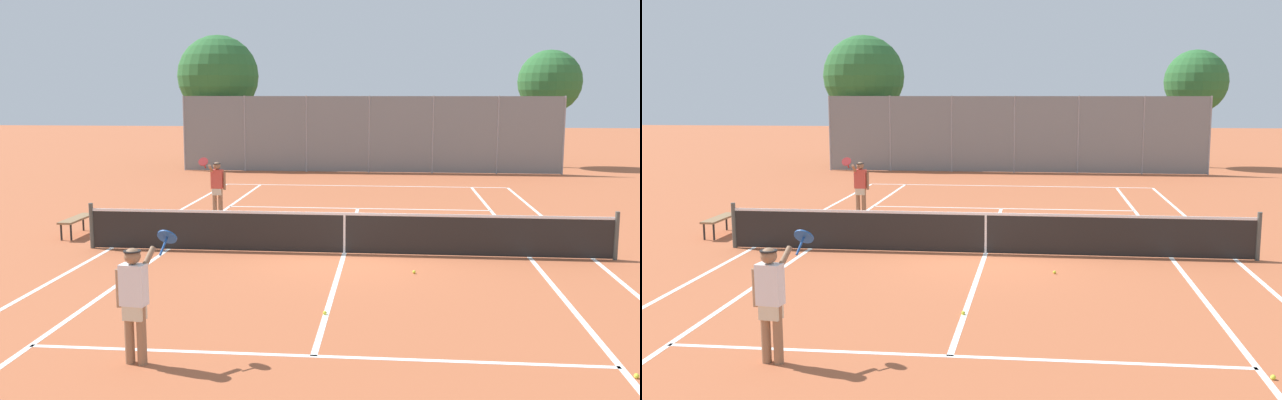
% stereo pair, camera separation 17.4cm
% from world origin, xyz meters
% --- Properties ---
extents(ground_plane, '(120.00, 120.00, 0.00)m').
position_xyz_m(ground_plane, '(0.00, 0.00, 0.00)').
color(ground_plane, '#B25B38').
extents(court_line_markings, '(11.10, 23.90, 0.01)m').
position_xyz_m(court_line_markings, '(0.00, 0.00, 0.00)').
color(court_line_markings, white).
rests_on(court_line_markings, ground).
extents(tennis_net, '(12.00, 0.10, 1.07)m').
position_xyz_m(tennis_net, '(0.00, 0.00, 0.51)').
color(tennis_net, '#474C47').
rests_on(tennis_net, ground).
extents(player_near_side, '(0.73, 0.72, 1.77)m').
position_xyz_m(player_near_side, '(-2.35, -6.89, 0.93)').
color(player_near_side, '#936B4C').
rests_on(player_near_side, ground).
extents(player_far_left, '(0.67, 0.73, 1.77)m').
position_xyz_m(player_far_left, '(-4.09, 4.67, 0.93)').
color(player_far_left, '#936B4C').
rests_on(player_far_left, ground).
extents(loose_tennis_ball_0, '(0.07, 0.07, 0.07)m').
position_xyz_m(loose_tennis_ball_0, '(4.21, -6.75, 0.03)').
color(loose_tennis_ball_0, '#D1DB33').
rests_on(loose_tennis_ball_0, ground).
extents(loose_tennis_ball_2, '(0.07, 0.07, 0.07)m').
position_xyz_m(loose_tennis_ball_2, '(-0.02, -4.53, 0.03)').
color(loose_tennis_ball_2, '#D1DB33').
rests_on(loose_tennis_ball_2, ground).
extents(loose_tennis_ball_4, '(0.07, 0.07, 0.07)m').
position_xyz_m(loose_tennis_ball_4, '(1.28, 4.72, 0.03)').
color(loose_tennis_ball_4, '#D1DB33').
rests_on(loose_tennis_ball_4, ground).
extents(loose_tennis_ball_5, '(0.07, 0.07, 0.07)m').
position_xyz_m(loose_tennis_ball_5, '(1.53, -1.65, 0.03)').
color(loose_tennis_ball_5, '#D1DB33').
rests_on(loose_tennis_ball_5, ground).
extents(courtside_bench, '(0.36, 1.50, 0.47)m').
position_xyz_m(courtside_bench, '(-6.95, 1.40, 0.41)').
color(courtside_bench, olive).
rests_on(courtside_bench, ground).
extents(back_fence, '(17.33, 0.08, 3.48)m').
position_xyz_m(back_fence, '(0.00, 16.74, 1.74)').
color(back_fence, gray).
rests_on(back_fence, ground).
extents(tree_behind_left, '(3.96, 3.96, 6.40)m').
position_xyz_m(tree_behind_left, '(-7.39, 18.85, 4.32)').
color(tree_behind_left, brown).
rests_on(tree_behind_left, ground).
extents(tree_behind_right, '(3.05, 3.05, 5.68)m').
position_xyz_m(tree_behind_right, '(8.59, 20.11, 4.06)').
color(tree_behind_right, brown).
rests_on(tree_behind_right, ground).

